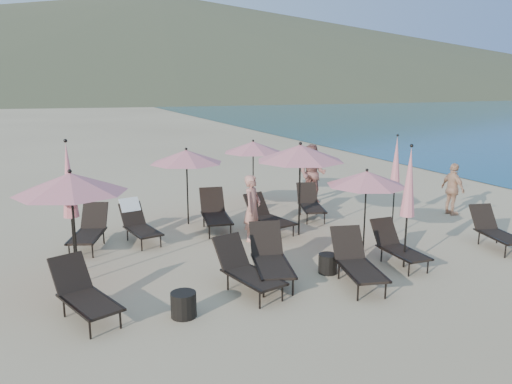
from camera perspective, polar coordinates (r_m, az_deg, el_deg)
name	(u,v)px	position (r m, az deg, el deg)	size (l,w,h in m)	color
ground	(357,273)	(10.84, 11.47, -9.02)	(800.00, 800.00, 0.00)	#D6BA8C
volcanic_headland	(178,44)	(321.15, -8.95, 16.33)	(690.00, 690.00, 55.00)	brown
lounger_0	(84,293)	(9.07, -19.10, -10.86)	(1.14, 1.76, 0.94)	black
lounger_1	(246,269)	(9.61, -1.12, -8.78)	(1.01, 1.76, 0.95)	black
lounger_2	(271,257)	(10.13, 1.67, -7.44)	(1.09, 1.89, 1.02)	black
lounger_3	(357,261)	(10.15, 11.43, -7.76)	(1.01, 1.81, 0.98)	black
lounger_4	(398,246)	(11.43, 15.88, -5.93)	(0.62, 1.55, 0.88)	black
lounger_5	(495,230)	(13.40, 25.68, -3.93)	(0.93, 1.69, 0.92)	black
lounger_6	(89,229)	(12.72, -18.51, -4.07)	(1.15, 1.78, 0.96)	black
lounger_7	(138,222)	(12.90, -13.33, -3.40)	(0.88, 1.67, 0.99)	black
lounger_8	(215,212)	(13.57, -4.70, -2.31)	(0.95, 1.86, 1.02)	black
lounger_9	(268,215)	(13.34, 1.35, -2.70)	(0.97, 1.73, 0.94)	black
lounger_10	(310,203)	(14.82, 6.23, -1.26)	(1.03, 1.70, 0.92)	black
umbrella_open_0	(71,183)	(10.15, -20.43, 0.97)	(2.15, 2.15, 2.31)	black
umbrella_open_1	(300,153)	(12.72, 5.08, 4.47)	(2.28, 2.28, 2.45)	black
umbrella_open_2	(367,178)	(11.69, 12.53, 1.52)	(1.86, 1.86, 2.00)	black
umbrella_open_3	(186,157)	(13.84, -7.96, 4.02)	(2.02, 2.02, 2.18)	black
umbrella_open_4	(253,147)	(16.25, -0.33, 5.16)	(1.96, 1.96, 2.11)	black
umbrella_closed_0	(409,183)	(10.89, 17.10, 1.01)	(0.31, 0.31, 2.68)	black
umbrella_closed_1	(396,161)	(14.50, 15.71, 3.38)	(0.29, 0.29, 2.52)	black
umbrella_closed_2	(69,181)	(10.82, -20.62, 1.19)	(0.33, 0.33, 2.82)	black
side_table_0	(183,305)	(8.79, -8.29, -12.61)	(0.44, 0.44, 0.44)	black
side_table_1	(328,264)	(10.66, 8.20, -8.10)	(0.40, 0.40, 0.41)	black
beachgoer_a	(252,208)	(12.51, -0.42, -1.84)	(0.61, 0.40, 1.67)	tan
beachgoer_b	(312,174)	(16.62, 6.48, 2.11)	(0.94, 0.73, 1.93)	#94584C
beachgoer_c	(453,189)	(16.07, 21.57, 0.31)	(0.92, 0.38, 1.57)	tan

